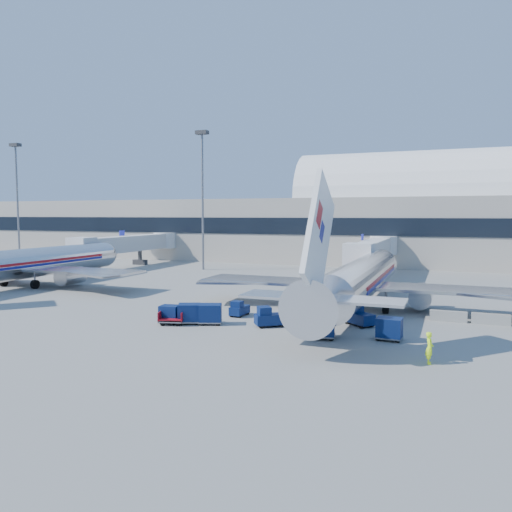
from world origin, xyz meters
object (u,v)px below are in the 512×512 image
at_px(mast_far_west, 17,185).
at_px(barrier_near, 448,316).
at_px(airliner_mid, 25,263).
at_px(tug_left, 239,309).
at_px(tug_lead, 269,317).
at_px(jetbridge_near, 374,250).
at_px(cart_solo_far, 389,328).
at_px(cart_open_red, 172,320).
at_px(ramp_worker, 429,348).
at_px(tug_right, 359,316).
at_px(cart_train_a, 210,314).
at_px(airliner_main, 360,279).
at_px(barrier_mid, 491,319).
at_px(cart_train_b, 189,313).
at_px(cart_solo_near, 321,326).
at_px(cart_train_c, 170,314).
at_px(mast_west, 202,179).

height_order(mast_far_west, barrier_near, mast_far_west).
relative_size(airliner_mid, tug_left, 16.70).
height_order(tug_lead, tug_left, tug_lead).
height_order(jetbridge_near, barrier_near, jetbridge_near).
height_order(tug_lead, cart_solo_far, tug_lead).
bearing_deg(airliner_mid, mast_far_west, 137.68).
bearing_deg(airliner_mid, cart_open_red, -23.10).
xyz_separation_m(jetbridge_near, tug_lead, (-3.18, -36.20, -3.18)).
height_order(cart_solo_far, ramp_worker, ramp_worker).
distance_m(tug_right, cart_train_a, 12.27).
relative_size(airliner_main, mast_far_west, 1.65).
bearing_deg(airliner_main, tug_left, -144.05).
height_order(barrier_mid, cart_solo_far, cart_solo_far).
xyz_separation_m(barrier_mid, ramp_worker, (-4.31, -13.38, 0.54)).
xyz_separation_m(barrier_mid, cart_open_red, (-24.62, -9.73, -0.06)).
xyz_separation_m(airliner_mid, tug_right, (43.10, -6.76, -2.16)).
distance_m(tug_lead, cart_train_a, 4.97).
bearing_deg(cart_train_b, mast_far_west, 124.66).
relative_size(tug_left, cart_train_b, 0.97).
bearing_deg(cart_open_red, mast_far_west, 130.05).
height_order(barrier_near, tug_left, tug_left).
bearing_deg(jetbridge_near, tug_left, -102.16).
bearing_deg(tug_right, barrier_near, 71.97).
bearing_deg(airliner_mid, jetbridge_near, 33.59).
bearing_deg(tug_lead, barrier_mid, -11.96).
bearing_deg(airliner_mid, tug_left, -12.07).
height_order(airliner_mid, cart_solo_near, airliner_mid).
distance_m(cart_train_a, cart_train_c, 3.47).
bearing_deg(cart_solo_far, tug_lead, 177.27).
relative_size(barrier_mid, cart_train_a, 1.30).
bearing_deg(cart_train_b, ramp_worker, -35.98).
xyz_separation_m(airliner_main, cart_open_red, (-13.32, -12.24, -2.54)).
relative_size(mast_far_west, cart_train_c, 12.59).
xyz_separation_m(cart_solo_near, cart_open_red, (-12.63, 0.01, -0.57)).
distance_m(mast_far_west, ramp_worker, 88.49).
height_order(airliner_main, tug_right, airliner_main).
height_order(mast_west, cart_solo_near, mast_west).
bearing_deg(ramp_worker, barrier_mid, -25.78).
bearing_deg(airliner_main, cart_train_c, -139.75).
distance_m(barrier_near, tug_left, 18.12).
height_order(airliner_mid, cart_train_b, airliner_mid).
bearing_deg(jetbridge_near, barrier_mid, -64.56).
xyz_separation_m(jetbridge_near, ramp_worker, (9.39, -42.19, -2.94)).
height_order(airliner_mid, jetbridge_near, airliner_mid).
distance_m(tug_lead, tug_right, 7.38).
bearing_deg(mast_far_west, airliner_main, -20.01).
distance_m(tug_lead, tug_left, 4.97).
bearing_deg(tug_left, cart_open_red, 148.80).
relative_size(tug_right, cart_train_c, 1.57).
bearing_deg(tug_left, barrier_near, -71.76).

